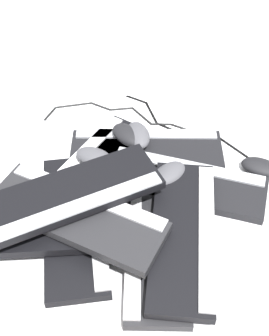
{
  "coord_description": "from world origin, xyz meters",
  "views": [
    {
      "loc": [
        -0.01,
        -0.84,
        0.97
      ],
      "look_at": [
        -0.01,
        0.01,
        0.06
      ],
      "focal_mm": 50.0,
      "sensor_mm": 36.0,
      "label": 1
    }
  ],
  "objects_px": {
    "keyboard_8": "(71,194)",
    "mouse_1": "(259,167)",
    "mouse_3": "(167,173)",
    "keyboard_3": "(74,222)",
    "keyboard_7": "(76,215)",
    "keyboard_5": "(183,233)",
    "keyboard_1": "(145,150)",
    "keyboard_2": "(91,171)",
    "mouse_4": "(126,135)",
    "keyboard_0": "(183,183)",
    "keyboard_6": "(41,227)",
    "mouse_0": "(137,135)",
    "keyboard_4": "(154,242)",
    "mouse_2": "(93,158)"
  },
  "relations": [
    {
      "from": "keyboard_3",
      "to": "keyboard_7",
      "type": "height_order",
      "value": "keyboard_7"
    },
    {
      "from": "keyboard_0",
      "to": "keyboard_4",
      "type": "height_order",
      "value": "same"
    },
    {
      "from": "mouse_1",
      "to": "mouse_0",
      "type": "bearing_deg",
      "value": 6.73
    },
    {
      "from": "keyboard_8",
      "to": "mouse_3",
      "type": "distance_m",
      "value": 0.28
    },
    {
      "from": "keyboard_7",
      "to": "mouse_2",
      "type": "bearing_deg",
      "value": 82.59
    },
    {
      "from": "keyboard_0",
      "to": "keyboard_4",
      "type": "distance_m",
      "value": 0.21
    },
    {
      "from": "mouse_3",
      "to": "mouse_1",
      "type": "bearing_deg",
      "value": -32.87
    },
    {
      "from": "keyboard_2",
      "to": "keyboard_3",
      "type": "xyz_separation_m",
      "value": [
        -0.03,
        -0.18,
        0.0
      ]
    },
    {
      "from": "mouse_2",
      "to": "mouse_4",
      "type": "xyz_separation_m",
      "value": [
        0.09,
        0.09,
        0.0
      ]
    },
    {
      "from": "mouse_3",
      "to": "keyboard_5",
      "type": "bearing_deg",
      "value": -125.38
    },
    {
      "from": "keyboard_0",
      "to": "mouse_4",
      "type": "distance_m",
      "value": 0.22
    },
    {
      "from": "keyboard_2",
      "to": "mouse_3",
      "type": "height_order",
      "value": "mouse_3"
    },
    {
      "from": "keyboard_2",
      "to": "keyboard_5",
      "type": "relative_size",
      "value": 1.0
    },
    {
      "from": "keyboard_3",
      "to": "mouse_4",
      "type": "relative_size",
      "value": 4.15
    },
    {
      "from": "keyboard_6",
      "to": "keyboard_3",
      "type": "bearing_deg",
      "value": 25.48
    },
    {
      "from": "keyboard_3",
      "to": "keyboard_5",
      "type": "distance_m",
      "value": 0.28
    },
    {
      "from": "keyboard_5",
      "to": "keyboard_6",
      "type": "bearing_deg",
      "value": 176.88
    },
    {
      "from": "mouse_1",
      "to": "keyboard_4",
      "type": "bearing_deg",
      "value": 62.23
    },
    {
      "from": "keyboard_1",
      "to": "mouse_1",
      "type": "bearing_deg",
      "value": -13.53
    },
    {
      "from": "keyboard_0",
      "to": "mouse_3",
      "type": "xyz_separation_m",
      "value": [
        -0.05,
        0.01,
        0.04
      ]
    },
    {
      "from": "keyboard_0",
      "to": "keyboard_5",
      "type": "xyz_separation_m",
      "value": [
        -0.02,
        -0.19,
        0.03
      ]
    },
    {
      "from": "keyboard_2",
      "to": "mouse_3",
      "type": "distance_m",
      "value": 0.22
    },
    {
      "from": "keyboard_6",
      "to": "mouse_2",
      "type": "bearing_deg",
      "value": 63.64
    },
    {
      "from": "mouse_0",
      "to": "mouse_2",
      "type": "distance_m",
      "value": 0.15
    },
    {
      "from": "keyboard_4",
      "to": "mouse_1",
      "type": "height_order",
      "value": "mouse_1"
    },
    {
      "from": "keyboard_0",
      "to": "mouse_1",
      "type": "relative_size",
      "value": 4.22
    },
    {
      "from": "keyboard_2",
      "to": "mouse_4",
      "type": "bearing_deg",
      "value": 47.72
    },
    {
      "from": "keyboard_2",
      "to": "keyboard_1",
      "type": "bearing_deg",
      "value": 28.54
    },
    {
      "from": "keyboard_5",
      "to": "keyboard_6",
      "type": "distance_m",
      "value": 0.35
    },
    {
      "from": "keyboard_7",
      "to": "mouse_1",
      "type": "height_order",
      "value": "keyboard_7"
    },
    {
      "from": "keyboard_2",
      "to": "mouse_0",
      "type": "height_order",
      "value": "mouse_0"
    },
    {
      "from": "keyboard_3",
      "to": "keyboard_7",
      "type": "xyz_separation_m",
      "value": [
        0.01,
        -0.02,
        0.06
      ]
    },
    {
      "from": "mouse_0",
      "to": "mouse_2",
      "type": "xyz_separation_m",
      "value": [
        -0.12,
        -0.09,
        0.0
      ]
    },
    {
      "from": "keyboard_8",
      "to": "mouse_1",
      "type": "relative_size",
      "value": 4.2
    },
    {
      "from": "keyboard_2",
      "to": "keyboard_3",
      "type": "distance_m",
      "value": 0.18
    },
    {
      "from": "keyboard_7",
      "to": "keyboard_5",
      "type": "bearing_deg",
      "value": -7.32
    },
    {
      "from": "keyboard_8",
      "to": "keyboard_7",
      "type": "bearing_deg",
      "value": -71.99
    },
    {
      "from": "mouse_1",
      "to": "mouse_3",
      "type": "relative_size",
      "value": 1.0
    },
    {
      "from": "keyboard_5",
      "to": "keyboard_4",
      "type": "bearing_deg",
      "value": -174.77
    },
    {
      "from": "mouse_1",
      "to": "mouse_2",
      "type": "distance_m",
      "value": 0.47
    },
    {
      "from": "mouse_2",
      "to": "mouse_4",
      "type": "relative_size",
      "value": 1.0
    },
    {
      "from": "keyboard_7",
      "to": "keyboard_1",
      "type": "bearing_deg",
      "value": 58.51
    },
    {
      "from": "keyboard_1",
      "to": "mouse_4",
      "type": "relative_size",
      "value": 4.01
    },
    {
      "from": "keyboard_7",
      "to": "mouse_4",
      "type": "height_order",
      "value": "keyboard_7"
    },
    {
      "from": "keyboard_2",
      "to": "keyboard_8",
      "type": "xyz_separation_m",
      "value": [
        -0.03,
        -0.16,
        0.09
      ]
    },
    {
      "from": "mouse_2",
      "to": "keyboard_3",
      "type": "bearing_deg",
      "value": 104.48
    },
    {
      "from": "keyboard_3",
      "to": "mouse_1",
      "type": "bearing_deg",
      "value": 20.24
    },
    {
      "from": "mouse_4",
      "to": "keyboard_5",
      "type": "bearing_deg",
      "value": -18.2
    },
    {
      "from": "mouse_3",
      "to": "keyboard_1",
      "type": "bearing_deg",
      "value": 70.95
    },
    {
      "from": "keyboard_0",
      "to": "mouse_3",
      "type": "height_order",
      "value": "mouse_3"
    }
  ]
}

